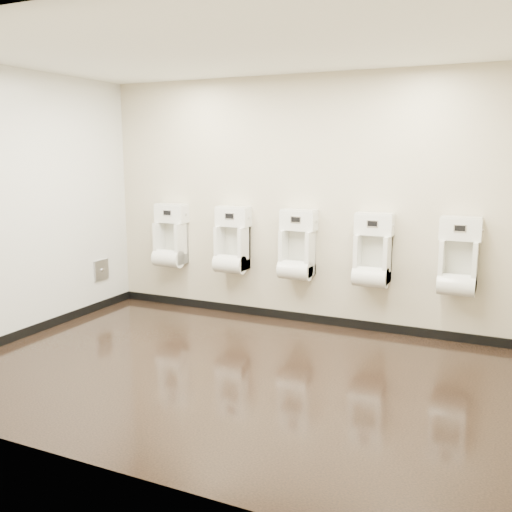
{
  "coord_description": "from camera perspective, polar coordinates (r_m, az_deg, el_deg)",
  "views": [
    {
      "loc": [
        2.23,
        -4.32,
        1.96
      ],
      "look_at": [
        -0.04,
        0.55,
        0.97
      ],
      "focal_mm": 40.0,
      "sensor_mm": 36.0,
      "label": 1
    }
  ],
  "objects": [
    {
      "name": "back_wall",
      "position": [
        6.49,
        4.79,
        5.42
      ],
      "size": [
        5.0,
        0.02,
        2.8
      ],
      "primitive_type": "cube",
      "color": "beige",
      "rests_on": "ground"
    },
    {
      "name": "urinal_0",
      "position": [
        7.21,
        -8.55,
        1.57
      ],
      "size": [
        0.41,
        0.31,
        0.77
      ],
      "color": "silver",
      "rests_on": "back_wall"
    },
    {
      "name": "skirting_back",
      "position": [
        6.73,
        4.58,
        -6.11
      ],
      "size": [
        5.0,
        0.02,
        0.1
      ],
      "primitive_type": "cube",
      "color": "black",
      "rests_on": "ground"
    },
    {
      "name": "urinal_1",
      "position": [
        6.77,
        -2.43,
        1.11
      ],
      "size": [
        0.41,
        0.31,
        0.77
      ],
      "color": "silver",
      "rests_on": "back_wall"
    },
    {
      "name": "urinal_2",
      "position": [
        6.44,
        4.13,
        0.61
      ],
      "size": [
        0.41,
        0.31,
        0.77
      ],
      "color": "silver",
      "rests_on": "back_wall"
    },
    {
      "name": "ground",
      "position": [
        5.24,
        -2.21,
        -11.56
      ],
      "size": [
        5.0,
        3.5,
        0.0
      ],
      "primitive_type": "cube",
      "color": "black",
      "rests_on": "ground"
    },
    {
      "name": "access_panel",
      "position": [
        7.4,
        -15.22,
        -1.34
      ],
      "size": [
        0.04,
        0.25,
        0.25
      ],
      "color": "#9E9EA3",
      "rests_on": "left_wall"
    },
    {
      "name": "skirting_left",
      "position": [
        6.67,
        -21.74,
        -6.99
      ],
      "size": [
        0.02,
        3.5,
        0.1
      ],
      "primitive_type": "cube",
      "color": "black",
      "rests_on": "ground"
    },
    {
      "name": "front_wall",
      "position": [
        3.45,
        -15.75,
        0.66
      ],
      "size": [
        5.0,
        0.02,
        2.8
      ],
      "primitive_type": "cube",
      "color": "beige",
      "rests_on": "ground"
    },
    {
      "name": "ceiling",
      "position": [
        4.93,
        -2.45,
        20.2
      ],
      "size": [
        5.0,
        3.5,
        0.0
      ],
      "primitive_type": "cube",
      "color": "white"
    },
    {
      "name": "tile_overlay_left",
      "position": [
        6.42,
        -22.6,
        4.61
      ],
      "size": [
        0.01,
        3.5,
        2.8
      ],
      "primitive_type": "cube",
      "color": "silver",
      "rests_on": "ground"
    },
    {
      "name": "urinal_3",
      "position": [
        6.19,
        11.57,
        0.03
      ],
      "size": [
        0.41,
        0.31,
        0.77
      ],
      "color": "silver",
      "rests_on": "back_wall"
    },
    {
      "name": "urinal_4",
      "position": [
        6.06,
        19.58,
        -0.59
      ],
      "size": [
        0.41,
        0.31,
        0.77
      ],
      "color": "silver",
      "rests_on": "back_wall"
    },
    {
      "name": "left_wall",
      "position": [
        6.43,
        -22.63,
        4.61
      ],
      "size": [
        0.02,
        3.5,
        2.8
      ],
      "primitive_type": "cube",
      "color": "beige",
      "rests_on": "ground"
    }
  ]
}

